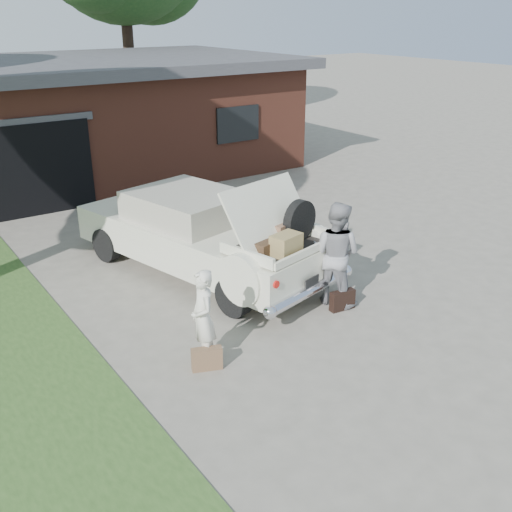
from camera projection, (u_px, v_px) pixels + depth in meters
ground at (278, 334)px, 9.26m from camera, size 90.00×90.00×0.00m
house at (75, 116)px, 17.83m from camera, size 12.80×7.80×3.30m
sedan at (202, 233)px, 11.18m from camera, size 3.19×5.58×2.01m
woman_left at (203, 318)px, 8.26m from camera, size 0.43×0.57×1.41m
woman_right at (336, 254)px, 9.93m from camera, size 0.96×1.06×1.78m
suitcase_left at (207, 359)px, 8.29m from camera, size 0.45×0.28×0.33m
suitcase_right at (342, 300)px, 9.95m from camera, size 0.45×0.18×0.34m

